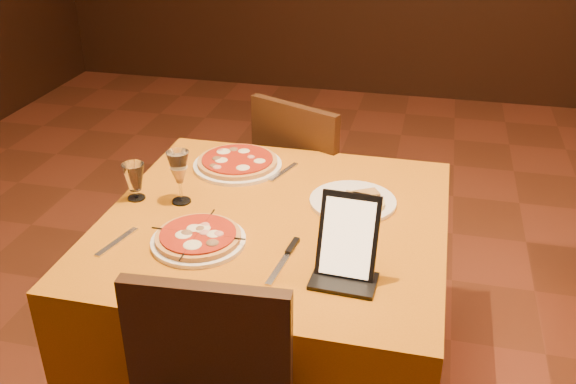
% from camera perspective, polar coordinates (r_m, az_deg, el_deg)
% --- Properties ---
extents(main_table, '(1.10, 1.10, 0.75)m').
position_cam_1_polar(main_table, '(2.30, -1.12, -10.39)').
color(main_table, '#B2620B').
rests_on(main_table, floor).
extents(chair_main_far, '(0.52, 0.52, 0.91)m').
position_cam_1_polar(chair_main_far, '(2.91, 2.74, 0.35)').
color(chair_main_far, black).
rests_on(chair_main_far, floor).
extents(pizza_near, '(0.29, 0.29, 0.03)m').
position_cam_1_polar(pizza_near, '(1.97, -7.97, -4.13)').
color(pizza_near, white).
rests_on(pizza_near, main_table).
extents(pizza_far, '(0.33, 0.33, 0.03)m').
position_cam_1_polar(pizza_far, '(2.43, -4.51, 2.57)').
color(pizza_far, white).
rests_on(pizza_far, main_table).
extents(cutlet_dish, '(0.29, 0.29, 0.03)m').
position_cam_1_polar(cutlet_dish, '(2.18, 5.79, -0.70)').
color(cutlet_dish, white).
rests_on(cutlet_dish, main_table).
extents(wine_glass, '(0.09, 0.09, 0.19)m').
position_cam_1_polar(wine_glass, '(2.17, -9.63, 1.33)').
color(wine_glass, '#D6B479').
rests_on(wine_glass, main_table).
extents(water_glass, '(0.07, 0.07, 0.13)m').
position_cam_1_polar(water_glass, '(2.23, -13.48, 0.89)').
color(water_glass, silver).
rests_on(water_glass, main_table).
extents(tablet, '(0.17, 0.11, 0.23)m').
position_cam_1_polar(tablet, '(1.77, 5.36, -3.96)').
color(tablet, black).
rests_on(tablet, main_table).
extents(knife, '(0.05, 0.23, 0.01)m').
position_cam_1_polar(knife, '(1.86, -0.48, -6.29)').
color(knife, '#ABAAB1').
rests_on(knife, main_table).
extents(fork_near, '(0.06, 0.18, 0.01)m').
position_cam_1_polar(fork_near, '(2.02, -14.96, -4.29)').
color(fork_near, silver).
rests_on(fork_near, main_table).
extents(fork_far, '(0.08, 0.17, 0.01)m').
position_cam_1_polar(fork_far, '(2.38, -0.39, 1.78)').
color(fork_far, '#B5B6BD').
rests_on(fork_far, main_table).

